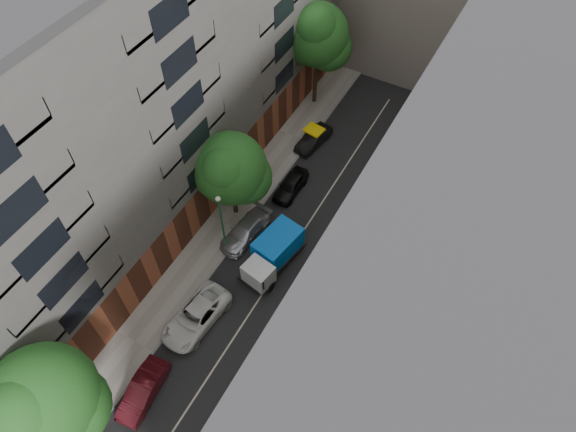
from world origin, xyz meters
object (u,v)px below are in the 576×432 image
Objects in this scene: car_left_4 at (291,185)px; car_right_2 at (317,297)px; tarp_truck at (273,253)px; car_left_2 at (196,316)px; tree_mid at (231,171)px; car_left_5 at (314,139)px; lamp_post at (221,219)px; car_right_1 at (272,375)px; tree_far at (318,38)px; pedestrian at (390,227)px; car_left_3 at (246,231)px; tree_near at (44,403)px; car_left_1 at (143,390)px.

car_left_4 is 10.25m from car_right_2.
tarp_truck is 1.05× the size of car_left_2.
car_left_5 is at bearing 79.46° from tree_mid.
car_left_2 is 6.76m from lamp_post.
car_right_1 is at bearing -65.33° from car_left_4.
car_left_2 is at bearing -82.36° from tree_far.
pedestrian reaches higher than car_left_4.
tree_far reaches higher than tarp_truck.
car_left_3 is 17.77m from tree_near.
tree_mid is at bearing -91.45° from car_left_5.
car_right_2 is at bearing -6.27° from tarp_truck.
lamp_post is at bearing -84.32° from tree_far.
tarp_truck is 0.56× the size of tree_far.
lamp_post reaches higher than car_left_5.
tree_mid is 1.25× the size of lamp_post.
car_left_3 is 11.22m from car_right_1.
pedestrian is (8.65, -0.41, 0.44)m from car_left_4.
tree_far reaches higher than lamp_post.
tree_far reaches higher than car_left_1.
car_left_2 is 10.87m from tree_near.
tree_near is at bearing -82.76° from car_left_5.
car_right_1 is 0.65× the size of tree_mid.
tree_far is at bearing 92.56° from tree_near.
car_left_1 is (-2.20, -12.05, -0.64)m from tarp_truck.
tree_near is at bearing -93.65° from tarp_truck.
pedestrian is at bearing 54.82° from tarp_truck.
car_right_1 reaches higher than car_left_5.
car_left_2 is 1.35× the size of car_left_4.
car_left_1 is 24.41m from car_left_5.
car_left_5 is (0.00, 11.20, -0.03)m from car_left_3.
pedestrian is (10.05, 7.00, -2.81)m from lamp_post.
tree_far is (-1.48, 33.02, 0.88)m from tree_near.
tree_mid is at bearing 161.86° from tarp_truck.
lamp_post is (-3.60, -0.65, 2.58)m from tarp_truck.
car_left_3 is at bearing 156.58° from car_right_2.
pedestrian is (9.45, 5.19, 0.42)m from car_left_3.
car_left_4 is 6.51m from tree_mid.
tree_far is at bearing 124.95° from car_left_5.
car_left_3 is at bearing 169.26° from tarp_truck.
pedestrian is at bearing 64.90° from tree_near.
pedestrian is at bearing 71.39° from car_right_1.
tarp_truck is 6.56m from tree_mid.
tree_near reaches higher than car_right_1.
tree_far is 1.64× the size of lamp_post.
car_left_1 is 0.43× the size of tree_far.
tarp_truck is 1.18× the size of car_left_3.
car_left_3 is at bearing 86.94° from tree_near.
car_left_1 is at bearing -80.10° from car_left_3.
tree_mid is 3.96× the size of pedestrian.
car_left_1 is 7.88m from car_right_1.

